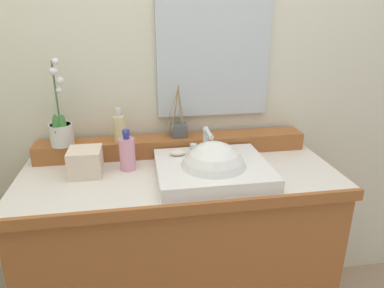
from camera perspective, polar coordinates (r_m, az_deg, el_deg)
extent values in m
cube|color=beige|center=(1.73, -4.01, 14.71)|extent=(3.00, 0.20, 2.68)
cube|color=#985629|center=(1.73, -1.88, -18.52)|extent=(1.30, 0.54, 0.86)
cube|color=silver|center=(1.49, -2.08, -5.05)|extent=(1.32, 0.56, 0.04)
cube|color=#985629|center=(1.24, -0.38, -10.59)|extent=(1.32, 0.02, 0.04)
cube|color=#985629|center=(1.65, -3.04, -0.16)|extent=(1.25, 0.13, 0.08)
cube|color=white|center=(1.43, 3.35, -4.16)|extent=(0.45, 0.39, 0.05)
sphere|color=white|center=(1.42, 3.51, -5.02)|extent=(0.28, 0.28, 0.28)
cylinder|color=silver|center=(1.52, 2.28, 0.61)|extent=(0.02, 0.02, 0.10)
cylinder|color=silver|center=(1.46, 2.75, 1.73)|extent=(0.02, 0.11, 0.02)
sphere|color=silver|center=(1.51, 2.31, 2.40)|extent=(0.03, 0.03, 0.03)
cylinder|color=silver|center=(1.53, 0.24, -0.63)|extent=(0.03, 0.03, 0.04)
cylinder|color=silver|center=(1.55, 4.26, -0.39)|extent=(0.03, 0.03, 0.04)
ellipsoid|color=beige|center=(1.49, -2.19, -1.41)|extent=(0.07, 0.04, 0.02)
cylinder|color=silver|center=(1.62, -20.51, 1.43)|extent=(0.10, 0.10, 0.09)
cylinder|color=tan|center=(1.61, -20.69, 2.82)|extent=(0.09, 0.09, 0.01)
cylinder|color=#476B38|center=(1.58, -21.34, 7.68)|extent=(0.01, 0.01, 0.27)
ellipsoid|color=#387033|center=(1.57, -20.33, 3.24)|extent=(0.04, 0.03, 0.07)
ellipsoid|color=#387033|center=(1.57, -20.71, 3.18)|extent=(0.03, 0.03, 0.07)
ellipsoid|color=#387033|center=(1.57, -21.45, 3.09)|extent=(0.03, 0.03, 0.08)
sphere|color=silver|center=(1.57, -20.92, 8.22)|extent=(0.03, 0.03, 0.03)
sphere|color=silver|center=(1.56, -20.84, 9.64)|extent=(0.03, 0.03, 0.03)
sphere|color=silver|center=(1.54, -21.72, 10.95)|extent=(0.03, 0.03, 0.03)
sphere|color=silver|center=(1.53, -21.43, 12.45)|extent=(0.03, 0.03, 0.03)
cylinder|color=beige|center=(1.59, -11.77, 2.41)|extent=(0.05, 0.05, 0.12)
cylinder|color=silver|center=(1.57, -11.94, 4.74)|extent=(0.02, 0.02, 0.02)
cylinder|color=silver|center=(1.57, -11.99, 5.40)|extent=(0.02, 0.02, 0.02)
cylinder|color=silver|center=(1.55, -12.02, 5.41)|extent=(0.01, 0.03, 0.01)
cube|color=#4E4F4F|center=(1.64, -2.16, 2.29)|extent=(0.07, 0.07, 0.06)
cylinder|color=#9E7A4C|center=(1.61, -1.73, 5.92)|extent=(0.03, 0.01, 0.17)
cylinder|color=#9E7A4C|center=(1.62, -2.08, 6.33)|extent=(0.01, 0.03, 0.19)
cylinder|color=#9E7A4C|center=(1.62, -2.62, 6.13)|extent=(0.02, 0.04, 0.18)
cylinder|color=#9E7A4C|center=(1.61, -3.36, 6.17)|extent=(0.07, 0.01, 0.19)
cylinder|color=#9E7A4C|center=(1.58, -2.77, 5.93)|extent=(0.04, 0.05, 0.19)
cylinder|color=#9E7A4C|center=(1.59, -1.86, 5.56)|extent=(0.02, 0.03, 0.16)
cylinder|color=pink|center=(1.49, -10.52, -1.62)|extent=(0.07, 0.07, 0.14)
cylinder|color=navy|center=(1.46, -10.72, 1.21)|extent=(0.03, 0.03, 0.02)
cylinder|color=navy|center=(1.46, -10.77, 1.92)|extent=(0.03, 0.03, 0.02)
cylinder|color=navy|center=(1.44, -10.79, 1.84)|extent=(0.01, 0.04, 0.01)
cube|color=beige|center=(1.49, -17.00, -2.82)|extent=(0.13, 0.13, 0.11)
cube|color=silver|center=(1.66, 3.59, 14.21)|extent=(0.53, 0.02, 0.56)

